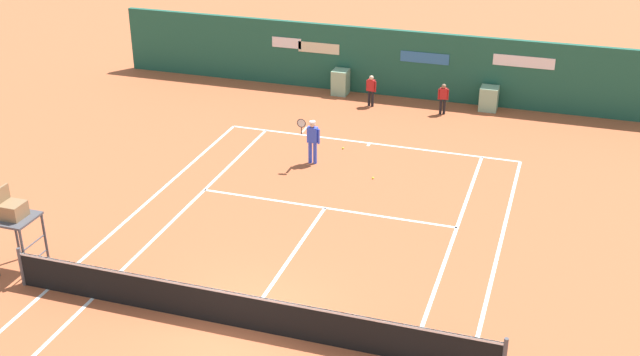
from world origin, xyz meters
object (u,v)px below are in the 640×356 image
(ball_kid_centre_post, at_px, (443,97))
(ball_kid_right_post, at_px, (371,89))
(umpire_chair, at_px, (14,217))
(tennis_ball_mid_court, at_px, (373,178))
(player_on_baseline, at_px, (312,138))
(tennis_ball_near_service_line, at_px, (343,148))

(ball_kid_centre_post, xyz_separation_m, ball_kid_right_post, (-2.89, -0.00, 0.03))
(ball_kid_right_post, bearing_deg, umpire_chair, 78.67)
(ball_kid_centre_post, relative_size, ball_kid_right_post, 0.96)
(ball_kid_centre_post, bearing_deg, ball_kid_right_post, -10.04)
(ball_kid_centre_post, bearing_deg, umpire_chair, 50.41)
(tennis_ball_mid_court, bearing_deg, ball_kid_right_post, 105.35)
(umpire_chair, xyz_separation_m, ball_kid_right_post, (5.51, 14.82, -0.84))
(ball_kid_right_post, distance_m, tennis_ball_mid_court, 6.86)
(umpire_chair, bearing_deg, tennis_ball_mid_court, 138.37)
(player_on_baseline, distance_m, ball_kid_right_post, 6.04)
(umpire_chair, xyz_separation_m, tennis_ball_near_service_line, (5.69, 10.30, -1.55))
(ball_kid_centre_post, bearing_deg, player_on_baseline, 50.83)
(ball_kid_right_post, height_order, tennis_ball_near_service_line, ball_kid_right_post)
(tennis_ball_near_service_line, distance_m, tennis_ball_mid_court, 2.62)
(player_on_baseline, xyz_separation_m, ball_kid_right_post, (0.47, 6.02, -0.18))
(umpire_chair, bearing_deg, player_on_baseline, 150.16)
(umpire_chair, distance_m, player_on_baseline, 10.17)
(umpire_chair, height_order, tennis_ball_near_service_line, umpire_chair)
(ball_kid_centre_post, height_order, tennis_ball_near_service_line, ball_kid_centre_post)
(ball_kid_right_post, bearing_deg, player_on_baseline, 94.65)
(umpire_chair, relative_size, tennis_ball_mid_court, 34.81)
(ball_kid_centre_post, bearing_deg, tennis_ball_mid_court, 70.64)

